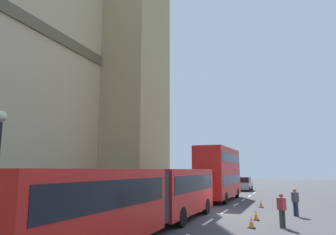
# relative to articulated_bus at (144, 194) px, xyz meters

# --- Properties ---
(ground_plane) EXTENTS (160.00, 160.00, 0.00)m
(ground_plane) POSITION_rel_articulated_bus_xyz_m (7.45, -1.99, -1.75)
(ground_plane) COLOR #424244
(lane_centre_marking) EXTENTS (34.40, 0.16, 0.01)m
(lane_centre_marking) POSITION_rel_articulated_bus_xyz_m (10.98, -1.99, -1.74)
(lane_centre_marking) COLOR silver
(lane_centre_marking) RESTS_ON ground_plane
(articulated_bus) EXTENTS (16.80, 2.54, 2.90)m
(articulated_bus) POSITION_rel_articulated_bus_xyz_m (0.00, 0.00, 0.00)
(articulated_bus) COLOR red
(articulated_bus) RESTS_ON ground_plane
(double_decker_bus) EXTENTS (9.60, 2.54, 4.90)m
(double_decker_bus) POSITION_rel_articulated_bus_xyz_m (16.31, 0.00, 0.96)
(double_decker_bus) COLOR red
(double_decker_bus) RESTS_ON ground_plane
(sedan_lead) EXTENTS (4.40, 1.86, 1.85)m
(sedan_lead) POSITION_rel_articulated_bus_xyz_m (30.96, -0.27, -0.83)
(sedan_lead) COLOR gray
(sedan_lead) RESTS_ON ground_plane
(traffic_cone_west) EXTENTS (0.36, 0.36, 0.58)m
(traffic_cone_west) POSITION_rel_articulated_bus_xyz_m (3.18, -4.45, -1.46)
(traffic_cone_west) COLOR black
(traffic_cone_west) RESTS_ON ground_plane
(traffic_cone_middle) EXTENTS (0.36, 0.36, 0.58)m
(traffic_cone_middle) POSITION_rel_articulated_bus_xyz_m (5.74, -4.42, -1.46)
(traffic_cone_middle) COLOR black
(traffic_cone_middle) RESTS_ON ground_plane
(traffic_cone_east) EXTENTS (0.36, 0.36, 0.58)m
(traffic_cone_east) POSITION_rel_articulated_bus_xyz_m (12.07, -4.14, -1.46)
(traffic_cone_east) COLOR black
(traffic_cone_east) RESTS_ON ground_plane
(pedestrian_near_cones) EXTENTS (0.44, 0.46, 1.69)m
(pedestrian_near_cones) POSITION_rel_articulated_bus_xyz_m (3.77, -5.91, -0.83)
(pedestrian_near_cones) COLOR #333333
(pedestrian_near_cones) RESTS_ON ground_plane
(pedestrian_by_kerb) EXTENTS (0.46, 0.45, 1.69)m
(pedestrian_by_kerb) POSITION_rel_articulated_bus_xyz_m (8.16, -6.59, -0.83)
(pedestrian_by_kerb) COLOR #262D4C
(pedestrian_by_kerb) RESTS_ON ground_plane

